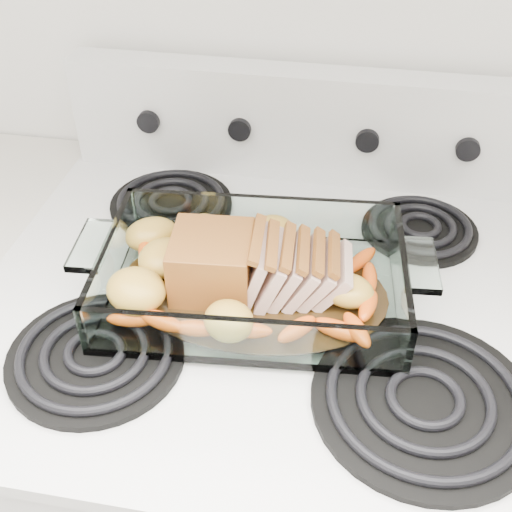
# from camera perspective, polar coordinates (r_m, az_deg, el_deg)

# --- Properties ---
(electric_range) EXTENTS (0.78, 0.70, 1.12)m
(electric_range) POSITION_cam_1_polar(r_m,az_deg,el_deg) (1.21, 1.34, -18.99)
(electric_range) COLOR silver
(electric_range) RESTS_ON ground
(baking_dish) EXTENTS (0.38, 0.25, 0.07)m
(baking_dish) POSITION_cam_1_polar(r_m,az_deg,el_deg) (0.82, -0.25, -2.41)
(baking_dish) COLOR white
(baking_dish) RESTS_ON electric_range
(pork_roast) EXTENTS (0.23, 0.10, 0.08)m
(pork_roast) POSITION_cam_1_polar(r_m,az_deg,el_deg) (0.81, -1.20, -0.88)
(pork_roast) COLOR #955D1B
(pork_roast) RESTS_ON baking_dish
(roast_vegetables) EXTENTS (0.39, 0.21, 0.05)m
(roast_vegetables) POSITION_cam_1_polar(r_m,az_deg,el_deg) (0.85, -0.05, -0.11)
(roast_vegetables) COLOR #CD4B18
(roast_vegetables) RESTS_ON baking_dish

